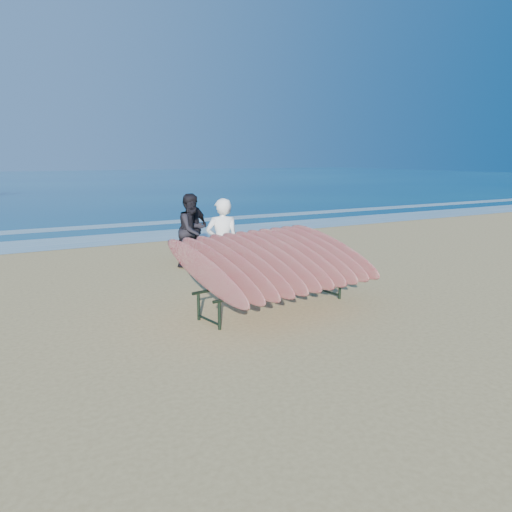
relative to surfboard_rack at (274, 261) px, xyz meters
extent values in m
plane|color=tan|center=(-0.12, -0.30, -0.94)|extent=(120.00, 120.00, 0.00)
plane|color=navy|center=(-0.12, 54.70, -0.93)|extent=(160.00, 160.00, 0.00)
plane|color=white|center=(-0.12, 9.70, -0.93)|extent=(160.00, 160.00, 0.00)
plane|color=white|center=(-0.12, 13.20, -0.93)|extent=(160.00, 160.00, 0.00)
cylinder|color=black|center=(-1.40, -0.57, -0.69)|extent=(0.06, 0.06, 0.50)
cylinder|color=black|center=(1.51, -0.07, -0.69)|extent=(0.06, 0.06, 0.50)
cylinder|color=black|center=(-1.51, 0.07, -0.69)|extent=(0.06, 0.06, 0.50)
cylinder|color=black|center=(1.40, 0.57, -0.69)|extent=(0.06, 0.06, 0.50)
cylinder|color=black|center=(0.05, -0.32, -0.44)|extent=(3.16, 0.59, 0.06)
cylinder|color=black|center=(-0.05, 0.32, -0.44)|extent=(3.16, 0.59, 0.06)
cylinder|color=black|center=(-1.46, -0.25, -0.86)|extent=(0.15, 0.65, 0.04)
cylinder|color=black|center=(1.46, 0.25, -0.86)|extent=(0.15, 0.65, 0.04)
ellipsoid|color=#630716|center=(-1.53, -0.26, 0.01)|extent=(0.51, 2.61, 1.19)
ellipsoid|color=#630716|center=(-1.22, -0.21, 0.01)|extent=(0.51, 2.61, 1.19)
ellipsoid|color=#630716|center=(-0.92, -0.16, 0.01)|extent=(0.51, 2.61, 1.19)
ellipsoid|color=#630716|center=(-0.61, -0.10, 0.01)|extent=(0.51, 2.61, 1.19)
ellipsoid|color=#630716|center=(-0.31, -0.05, 0.01)|extent=(0.51, 2.61, 1.19)
ellipsoid|color=#630716|center=(0.00, 0.00, 0.01)|extent=(0.51, 2.61, 1.19)
ellipsoid|color=#630716|center=(0.31, 0.05, 0.01)|extent=(0.51, 2.61, 1.19)
ellipsoid|color=#630716|center=(0.61, 0.10, 0.01)|extent=(0.51, 2.61, 1.19)
ellipsoid|color=#630716|center=(0.92, 0.16, 0.01)|extent=(0.51, 2.61, 1.19)
ellipsoid|color=#630716|center=(1.22, 0.21, 0.01)|extent=(0.51, 2.61, 1.19)
ellipsoid|color=#630716|center=(1.53, 0.26, 0.01)|extent=(0.51, 2.61, 1.19)
imported|color=white|center=(-0.17, 1.92, 0.05)|extent=(0.82, 0.65, 1.98)
imported|color=black|center=(0.06, 4.27, 0.02)|extent=(1.16, 1.07, 1.92)
imported|color=black|center=(0.31, 4.84, 0.00)|extent=(1.18, 0.94, 1.87)
camera|label=1|loc=(-4.71, -7.83, 1.92)|focal=35.00mm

